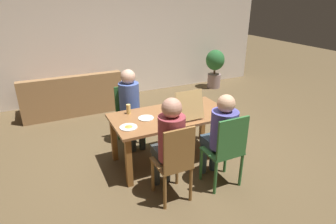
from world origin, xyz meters
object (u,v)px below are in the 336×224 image
person_2 (130,102)px  pizza_box_0 (182,111)px  dining_table (171,121)px  chair_0 (175,162)px  plate_0 (128,127)px  plate_1 (146,118)px  person_0 (169,140)px  couch (72,98)px  chair_2 (129,112)px  person_1 (221,131)px  drinking_glass_0 (225,108)px  drinking_glass_1 (129,109)px  potted_plant (215,65)px  chair_1 (227,149)px

person_2 → pizza_box_0: 0.93m
dining_table → person_2: bearing=116.9°
chair_0 → plate_0: (-0.31, 0.70, 0.19)m
pizza_box_0 → plate_1: (-0.51, 0.10, -0.05)m
person_0 → plate_1: person_0 is taller
chair_0 → couch: size_ratio=0.51×
chair_2 → person_1: bearing=-66.3°
chair_0 → person_1: bearing=9.0°
plate_1 → person_1: bearing=-47.2°
plate_0 → person_1: bearing=-30.4°
plate_0 → drinking_glass_0: bearing=-4.2°
plate_0 → drinking_glass_1: (0.14, 0.43, 0.06)m
chair_0 → person_0: (-0.00, 0.15, 0.21)m
drinking_glass_1 → potted_plant: 3.86m
person_2 → couch: (-0.68, 1.80, -0.44)m
person_1 → pizza_box_0: bearing=106.3°
person_1 → person_2: 1.60m
person_0 → couch: size_ratio=0.66×
chair_2 → plate_1: size_ratio=4.36×
couch → potted_plant: potted_plant is taller
chair_1 → plate_0: (-1.00, 0.73, 0.18)m
chair_1 → drinking_glass_1: size_ratio=7.13×
chair_1 → drinking_glass_1: (-0.86, 1.16, 0.24)m
potted_plant → plate_1: bearing=-138.0°
chair_1 → pizza_box_0: (-0.19, 0.80, 0.23)m
dining_table → pizza_box_0: bearing=-28.8°
person_1 → pizza_box_0: 0.69m
chair_2 → couch: size_ratio=0.48×
chair_1 → couch: (-1.37, 3.38, -0.26)m
drinking_glass_1 → couch: size_ratio=0.07×
dining_table → chair_2: (-0.36, 0.85, -0.12)m
person_0 → chair_2: bearing=90.0°
person_1 → person_2: person_2 is taller
plate_1 → couch: couch is taller
person_2 → pizza_box_0: bearing=-57.5°
chair_0 → plate_0: chair_0 is taller
chair_0 → plate_0: 0.79m
drinking_glass_1 → chair_1: bearing=-53.4°
person_0 → chair_2: (-0.00, 1.54, -0.24)m
person_1 → drinking_glass_1: (-0.86, 1.02, 0.07)m
chair_0 → chair_2: 1.69m
person_2 → pizza_box_0: person_2 is taller
couch → person_1: bearing=-67.1°
plate_0 → plate_1: plate_0 is taller
drinking_glass_0 → couch: size_ratio=0.07×
pizza_box_0 → drinking_glass_1: 0.76m
plate_0 → couch: 2.72m
person_2 → drinking_glass_0: person_2 is taller
plate_0 → couch: size_ratio=0.12×
drinking_glass_0 → drinking_glass_1: drinking_glass_1 is taller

